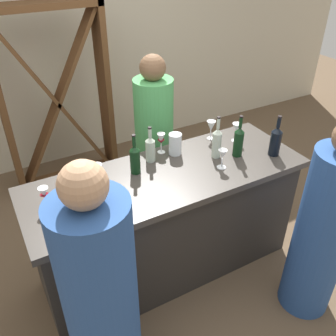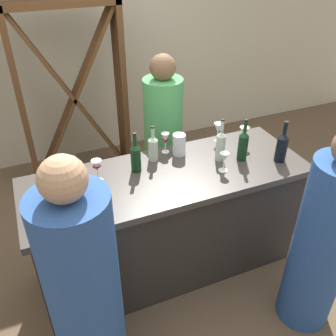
# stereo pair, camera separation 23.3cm
# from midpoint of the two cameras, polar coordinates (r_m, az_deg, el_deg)

# --- Properties ---
(ground_plane) EXTENTS (12.00, 12.00, 0.00)m
(ground_plane) POSITION_cam_midpoint_polar(r_m,az_deg,el_deg) (3.25, 2.12, -14.80)
(ground_plane) COLOR brown
(back_wall) EXTENTS (8.00, 0.10, 2.80)m
(back_wall) POSITION_cam_midpoint_polar(r_m,az_deg,el_deg) (4.38, -10.26, 19.42)
(back_wall) COLOR beige
(back_wall) RESTS_ON ground
(bar_counter) EXTENTS (2.06, 0.74, 0.94)m
(bar_counter) POSITION_cam_midpoint_polar(r_m,az_deg,el_deg) (2.91, 2.32, -8.58)
(bar_counter) COLOR #2A2723
(bar_counter) RESTS_ON ground
(wine_rack) EXTENTS (1.08, 0.28, 1.88)m
(wine_rack) POSITION_cam_midpoint_polar(r_m,az_deg,el_deg) (3.94, -12.76, 10.46)
(wine_rack) COLOR brown
(wine_rack) RESTS_ON ground
(wine_bottle_leftmost_dark_green) EXTENTS (0.07, 0.07, 0.32)m
(wine_bottle_leftmost_dark_green) POSITION_cam_midpoint_polar(r_m,az_deg,el_deg) (2.36, -11.07, -2.39)
(wine_bottle_leftmost_dark_green) COLOR black
(wine_bottle_leftmost_dark_green) RESTS_ON bar_counter
(wine_bottle_second_left_dark_green) EXTENTS (0.07, 0.07, 0.31)m
(wine_bottle_second_left_dark_green) POSITION_cam_midpoint_polar(r_m,az_deg,el_deg) (2.60, -2.48, 1.68)
(wine_bottle_second_left_dark_green) COLOR black
(wine_bottle_second_left_dark_green) RESTS_ON bar_counter
(wine_bottle_center_clear_pale) EXTENTS (0.07, 0.07, 0.28)m
(wine_bottle_center_clear_pale) POSITION_cam_midpoint_polar(r_m,az_deg,el_deg) (2.73, 0.11, 3.14)
(wine_bottle_center_clear_pale) COLOR #B7C6B2
(wine_bottle_center_clear_pale) RESTS_ON bar_counter
(wine_bottle_second_right_clear_pale) EXTENTS (0.07, 0.07, 0.33)m
(wine_bottle_second_right_clear_pale) POSITION_cam_midpoint_polar(r_m,az_deg,el_deg) (2.77, 10.56, 3.52)
(wine_bottle_second_right_clear_pale) COLOR #B7C6B2
(wine_bottle_second_right_clear_pale) RESTS_ON bar_counter
(wine_bottle_rightmost_dark_green) EXTENTS (0.07, 0.07, 0.33)m
(wine_bottle_rightmost_dark_green) POSITION_cam_midpoint_polar(r_m,az_deg,el_deg) (2.80, 13.92, 3.47)
(wine_bottle_rightmost_dark_green) COLOR black
(wine_bottle_rightmost_dark_green) RESTS_ON bar_counter
(wine_bottle_far_right_near_black) EXTENTS (0.08, 0.08, 0.33)m
(wine_bottle_far_right_near_black) POSITION_cam_midpoint_polar(r_m,az_deg,el_deg) (2.87, 19.49, 3.14)
(wine_bottle_far_right_near_black) COLOR black
(wine_bottle_far_right_near_black) RESTS_ON bar_counter
(wine_glass_near_left) EXTENTS (0.07, 0.07, 0.15)m
(wine_glass_near_left) POSITION_cam_midpoint_polar(r_m,az_deg,el_deg) (2.65, 11.21, 1.43)
(wine_glass_near_left) COLOR white
(wine_glass_near_left) RESTS_ON bar_counter
(wine_glass_near_center) EXTENTS (0.06, 0.06, 0.15)m
(wine_glass_near_center) POSITION_cam_midpoint_polar(r_m,az_deg,el_deg) (2.43, -16.34, -2.72)
(wine_glass_near_center) COLOR white
(wine_glass_near_center) RESTS_ON bar_counter
(wine_glass_near_right) EXTENTS (0.07, 0.07, 0.17)m
(wine_glass_near_right) POSITION_cam_midpoint_polar(r_m,az_deg,el_deg) (2.51, -8.39, 0.15)
(wine_glass_near_right) COLOR white
(wine_glass_near_right) RESTS_ON bar_counter
(wine_glass_far_left) EXTENTS (0.08, 0.08, 0.16)m
(wine_glass_far_left) POSITION_cam_midpoint_polar(r_m,az_deg,el_deg) (3.01, 13.92, 5.30)
(wine_glass_far_left) COLOR white
(wine_glass_far_left) RESTS_ON bar_counter
(wine_glass_far_center) EXTENTS (0.07, 0.07, 0.16)m
(wine_glass_far_center) POSITION_cam_midpoint_polar(r_m,az_deg,el_deg) (3.03, 10.01, 5.97)
(wine_glass_far_center) COLOR white
(wine_glass_far_center) RESTS_ON bar_counter
(wine_glass_far_right) EXTENTS (0.06, 0.06, 0.16)m
(wine_glass_far_right) POSITION_cam_midpoint_polar(r_m,az_deg,el_deg) (2.82, 1.95, 4.41)
(wine_glass_far_right) COLOR white
(wine_glass_far_right) RESTS_ON bar_counter
(water_pitcher) EXTENTS (0.10, 0.10, 0.17)m
(water_pitcher) POSITION_cam_midpoint_polar(r_m,az_deg,el_deg) (2.82, 4.11, 3.59)
(water_pitcher) COLOR silver
(water_pitcher) RESTS_ON bar_counter
(person_left_guest) EXTENTS (0.48, 0.48, 1.62)m
(person_left_guest) POSITION_cam_midpoint_polar(r_m,az_deg,el_deg) (2.14, -9.60, -18.86)
(person_left_guest) COLOR #284C8C
(person_left_guest) RESTS_ON ground
(person_center_guest) EXTENTS (0.38, 0.38, 1.53)m
(person_center_guest) POSITION_cam_midpoint_polar(r_m,az_deg,el_deg) (2.66, 25.15, -10.67)
(person_center_guest) COLOR #284C8C
(person_center_guest) RESTS_ON ground
(person_right_guest) EXTENTS (0.40, 0.40, 1.57)m
(person_right_guest) POSITION_cam_midpoint_polar(r_m,az_deg,el_deg) (3.38, 1.26, 3.41)
(person_right_guest) COLOR #4CA559
(person_right_guest) RESTS_ON ground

